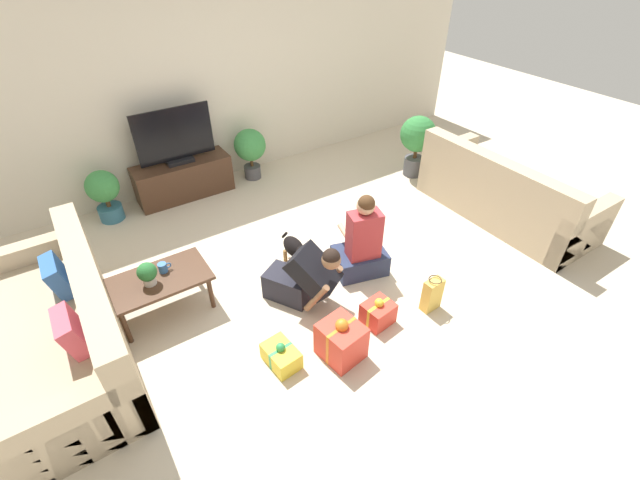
% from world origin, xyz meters
% --- Properties ---
extents(ground_plane, '(16.00, 16.00, 0.00)m').
position_xyz_m(ground_plane, '(0.00, 0.00, 0.00)').
color(ground_plane, beige).
extents(wall_back, '(8.40, 0.06, 2.60)m').
position_xyz_m(wall_back, '(0.00, 2.63, 1.30)').
color(wall_back, beige).
rests_on(wall_back, ground_plane).
extents(sofa_left, '(0.91, 2.09, 0.86)m').
position_xyz_m(sofa_left, '(-2.39, 0.30, 0.30)').
color(sofa_left, tan).
rests_on(sofa_left, ground_plane).
extents(sofa_right, '(0.91, 2.09, 0.86)m').
position_xyz_m(sofa_right, '(2.39, -0.28, 0.30)').
color(sofa_right, tan).
rests_on(sofa_right, ground_plane).
extents(coffee_table, '(0.89, 0.52, 0.40)m').
position_xyz_m(coffee_table, '(-1.58, 0.40, 0.35)').
color(coffee_table, '#472D1E').
rests_on(coffee_table, ground_plane).
extents(tv_console, '(1.22, 0.42, 0.49)m').
position_xyz_m(tv_console, '(-0.70, 2.35, 0.24)').
color(tv_console, '#472D1E').
rests_on(tv_console, ground_plane).
extents(tv, '(0.96, 0.20, 0.70)m').
position_xyz_m(tv, '(-0.70, 2.35, 0.80)').
color(tv, black).
rests_on(tv, tv_console).
extents(potted_plant_back_left, '(0.38, 0.38, 0.65)m').
position_xyz_m(potted_plant_back_left, '(-1.66, 2.30, 0.38)').
color(potted_plant_back_left, '#336B84').
rests_on(potted_plant_back_left, ground_plane).
extents(potted_plant_corner_right, '(0.49, 0.49, 0.86)m').
position_xyz_m(potted_plant_corner_right, '(2.25, 1.11, 0.54)').
color(potted_plant_corner_right, '#4C4C51').
rests_on(potted_plant_corner_right, ground_plane).
extents(potted_plant_back_right, '(0.44, 0.44, 0.72)m').
position_xyz_m(potted_plant_back_right, '(0.27, 2.30, 0.46)').
color(potted_plant_back_right, '#4C4C51').
rests_on(potted_plant_back_right, ground_plane).
extents(person_kneeling, '(0.64, 0.78, 0.73)m').
position_xyz_m(person_kneeling, '(-0.42, -0.22, 0.31)').
color(person_kneeling, '#23232D').
rests_on(person_kneeling, ground_plane).
extents(person_sitting, '(0.61, 0.57, 0.94)m').
position_xyz_m(person_sitting, '(0.30, -0.16, 0.33)').
color(person_sitting, '#283351').
rests_on(person_sitting, ground_plane).
extents(dog, '(0.17, 0.54, 0.36)m').
position_xyz_m(dog, '(-0.22, 0.26, 0.24)').
color(dog, black).
rests_on(dog, ground_plane).
extents(gift_box_a, '(0.29, 0.27, 0.28)m').
position_xyz_m(gift_box_a, '(0.00, -0.81, 0.11)').
color(gift_box_a, red).
rests_on(gift_box_a, ground_plane).
extents(gift_box_b, '(0.36, 0.39, 0.42)m').
position_xyz_m(gift_box_b, '(-0.50, -0.93, 0.17)').
color(gift_box_b, red).
rests_on(gift_box_b, ground_plane).
extents(gift_box_c, '(0.25, 0.34, 0.24)m').
position_xyz_m(gift_box_c, '(-0.96, -0.73, 0.09)').
color(gift_box_c, yellow).
rests_on(gift_box_c, ground_plane).
extents(gift_bag_a, '(0.19, 0.13, 0.36)m').
position_xyz_m(gift_bag_a, '(0.53, -0.95, 0.17)').
color(gift_bag_a, '#E5B74C').
rests_on(gift_bag_a, ground_plane).
extents(mug, '(0.12, 0.08, 0.09)m').
position_xyz_m(mug, '(-1.50, 0.47, 0.45)').
color(mug, '#386BAD').
rests_on(mug, coffee_table).
extents(tabletop_plant, '(0.17, 0.17, 0.22)m').
position_xyz_m(tabletop_plant, '(-1.65, 0.37, 0.53)').
color(tabletop_plant, beige).
rests_on(tabletop_plant, coffee_table).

